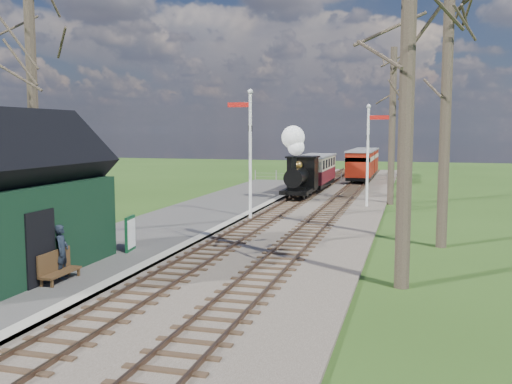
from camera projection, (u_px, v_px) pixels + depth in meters
ground at (69, 342)px, 11.68m from camera, size 140.00×140.00×0.00m
distant_hills at (367, 287)px, 74.76m from camera, size 114.40×48.00×22.02m
ballast_bed at (313, 205)px, 32.41m from camera, size 8.00×60.00×0.10m
track_near at (291, 204)px, 32.75m from camera, size 1.60×60.00×0.15m
track_far at (336, 205)px, 32.06m from camera, size 1.60×60.00×0.15m
platform at (179, 223)px, 26.01m from camera, size 5.00×44.00×0.20m
coping_strip at (227, 225)px, 25.40m from camera, size 0.40×44.00×0.21m
station_shed at (16, 202)px, 16.40m from camera, size 3.25×6.30×4.78m
semaphore_near at (249, 145)px, 26.82m from camera, size 1.22×0.24×6.22m
semaphore_far at (369, 148)px, 31.24m from camera, size 1.22×0.24×5.72m
bare_trees at (259, 105)px, 20.44m from camera, size 15.51×22.39×12.00m
fence_line at (330, 177)px, 46.04m from camera, size 12.60×0.08×1.00m
locomotive at (299, 168)px, 34.86m from camera, size 1.75×4.09×4.38m
coach at (315, 170)px, 40.72m from camera, size 2.04×7.00×2.15m
red_carriage_a at (360, 165)px, 46.14m from camera, size 2.03×5.02×2.13m
red_carriage_b at (366, 162)px, 51.41m from camera, size 2.03×5.02×2.13m
sign_board at (130, 234)px, 19.48m from camera, size 0.21×0.82×1.20m
bench at (57, 267)px, 15.60m from camera, size 0.44×1.47×0.84m
person at (62, 251)px, 15.91m from camera, size 0.49×0.62×1.50m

